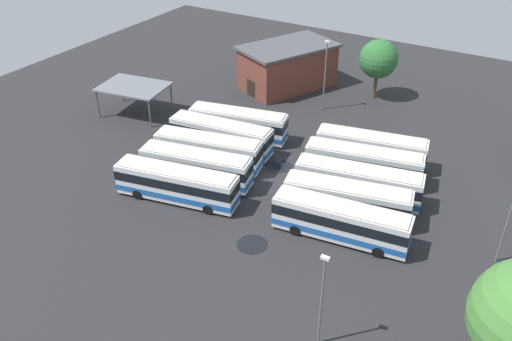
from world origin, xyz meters
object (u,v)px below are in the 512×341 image
at_px(lamp_post_near_entrance, 509,216).
at_px(bus_row0_slot2, 358,183).
at_px(lamp_post_by_building, 322,298).
at_px(maintenance_shelter, 133,87).
at_px(bus_row0_slot0, 371,149).
at_px(bus_row1_slot3, 196,167).
at_px(bus_row0_slot1, 363,164).
at_px(bus_row1_slot1, 221,136).
at_px(lamp_post_far_corner, 325,73).
at_px(bus_row1_slot0, 238,124).
at_px(tree_west_edge, 379,59).
at_px(bus_row1_slot4, 177,184).
at_px(bus_row0_slot4, 341,221).
at_px(depot_building, 287,66).
at_px(bus_row0_slot3, 347,200).
at_px(bus_row1_slot2, 208,150).

bearing_deg(lamp_post_near_entrance, bus_row0_slot2, -11.07).
bearing_deg(lamp_post_by_building, maintenance_shelter, -31.17).
xyz_separation_m(bus_row0_slot0, bus_row1_slot3, (13.40, 12.03, -0.00)).
distance_m(bus_row0_slot0, lamp_post_by_building, 24.77).
xyz_separation_m(bus_row0_slot2, lamp_post_near_entrance, (-13.02, 2.55, 2.74)).
xyz_separation_m(bus_row0_slot1, bus_row1_slot1, (15.27, 2.35, -0.00)).
relative_size(bus_row0_slot1, lamp_post_far_corner, 1.33).
relative_size(bus_row1_slot0, lamp_post_near_entrance, 1.37).
xyz_separation_m(bus_row0_slot0, bus_row1_slot1, (14.85, 5.50, 0.00)).
distance_m(bus_row1_slot1, lamp_post_near_entrance, 29.46).
relative_size(lamp_post_far_corner, tree_west_edge, 1.14).
relative_size(bus_row0_slot0, lamp_post_by_building, 1.50).
bearing_deg(bus_row1_slot4, tree_west_edge, -103.65).
height_order(bus_row0_slot2, bus_row0_slot4, same).
distance_m(bus_row0_slot2, bus_row1_slot1, 16.12).
xyz_separation_m(bus_row0_slot4, bus_row1_slot0, (16.96, -10.73, -0.00)).
bearing_deg(bus_row1_slot3, depot_building, -82.16).
relative_size(bus_row1_slot0, bus_row1_slot3, 0.99).
height_order(depot_building, lamp_post_by_building, lamp_post_by_building).
xyz_separation_m(bus_row0_slot1, maintenance_shelter, (29.31, 0.13, 1.66)).
bearing_deg(lamp_post_far_corner, depot_building, -29.30).
bearing_deg(bus_row1_slot0, bus_row0_slot4, 147.68).
bearing_deg(maintenance_shelter, lamp_post_by_building, 148.83).
relative_size(bus_row1_slot4, lamp_post_far_corner, 1.36).
bearing_deg(bus_row1_slot0, depot_building, -82.22).
xyz_separation_m(bus_row0_slot3, lamp_post_near_entrance, (-12.79, -0.63, 2.74)).
height_order(bus_row0_slot2, tree_west_edge, tree_west_edge).
height_order(lamp_post_near_entrance, tree_west_edge, lamp_post_near_entrance).
relative_size(lamp_post_far_corner, lamp_post_near_entrance, 1.07).
bearing_deg(lamp_post_by_building, tree_west_edge, -74.87).
bearing_deg(bus_row1_slot1, bus_row0_slot3, 165.25).
relative_size(bus_row0_slot3, lamp_post_near_entrance, 1.40).
relative_size(bus_row1_slot2, bus_row1_slot4, 0.95).
xyz_separation_m(bus_row0_slot1, depot_building, (17.35, -16.74, 1.12)).
xyz_separation_m(bus_row1_slot2, lamp_post_near_entrance, (-28.44, 0.33, 2.74)).
bearing_deg(bus_row0_slot0, lamp_post_by_building, 102.73).
xyz_separation_m(bus_row0_slot0, bus_row0_slot4, (-2.19, 12.91, 0.00)).
relative_size(bus_row0_slot4, tree_west_edge, 1.54).
distance_m(bus_row1_slot2, lamp_post_by_building, 24.95).
bearing_deg(lamp_post_far_corner, bus_row0_slot4, 117.93).
distance_m(bus_row1_slot0, bus_row1_slot3, 9.95).
distance_m(bus_row0_slot4, bus_row1_slot1, 18.58).
bearing_deg(bus_row1_slot0, maintenance_shelter, 4.47).
xyz_separation_m(bus_row0_slot2, bus_row1_slot0, (16.01, -4.43, -0.00)).
bearing_deg(depot_building, bus_row1_slot2, 96.99).
distance_m(bus_row0_slot3, tree_west_edge, 27.10).
relative_size(bus_row0_slot1, tree_west_edge, 1.52).
relative_size(bus_row1_slot4, lamp_post_by_building, 1.56).
height_order(bus_row1_slot4, lamp_post_by_building, lamp_post_by_building).
bearing_deg(bus_row0_slot3, maintenance_shelter, -12.11).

